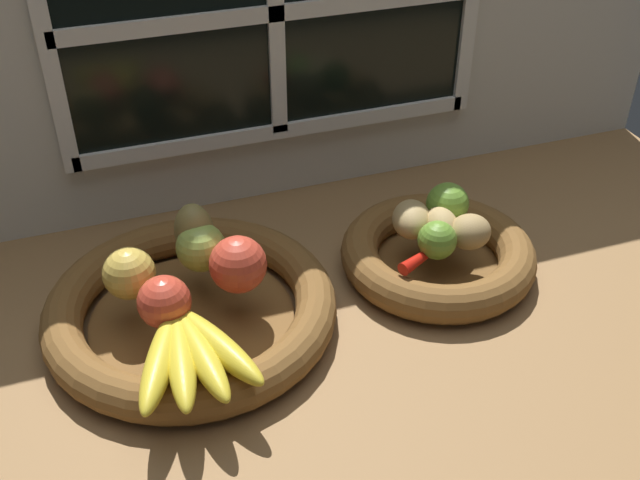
% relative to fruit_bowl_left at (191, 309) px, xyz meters
% --- Properties ---
extents(ground_plane, '(1.40, 0.90, 0.03)m').
position_rel_fruit_bowl_left_xyz_m(ground_plane, '(0.21, -0.01, -0.04)').
color(ground_plane, olive).
extents(back_wall, '(1.40, 0.05, 0.55)m').
position_rel_fruit_bowl_left_xyz_m(back_wall, '(0.21, 0.29, 0.25)').
color(back_wall, silver).
rests_on(back_wall, ground_plane).
extents(fruit_bowl_left, '(0.39, 0.39, 0.05)m').
position_rel_fruit_bowl_left_xyz_m(fruit_bowl_left, '(0.00, 0.00, 0.00)').
color(fruit_bowl_left, brown).
rests_on(fruit_bowl_left, ground_plane).
extents(fruit_bowl_right, '(0.28, 0.28, 0.05)m').
position_rel_fruit_bowl_left_xyz_m(fruit_bowl_right, '(0.36, 0.00, 0.00)').
color(fruit_bowl_right, brown).
rests_on(fruit_bowl_right, ground_plane).
extents(apple_golden_left, '(0.07, 0.07, 0.07)m').
position_rel_fruit_bowl_left_xyz_m(apple_golden_left, '(-0.07, 0.02, 0.06)').
color(apple_golden_left, gold).
rests_on(apple_golden_left, fruit_bowl_left).
extents(apple_red_front, '(0.07, 0.07, 0.07)m').
position_rel_fruit_bowl_left_xyz_m(apple_red_front, '(-0.04, -0.05, 0.06)').
color(apple_red_front, '#CC422D').
rests_on(apple_red_front, fruit_bowl_left).
extents(apple_red_right, '(0.07, 0.07, 0.07)m').
position_rel_fruit_bowl_left_xyz_m(apple_red_right, '(0.06, -0.01, 0.07)').
color(apple_red_right, '#CC422D').
rests_on(apple_red_right, fruit_bowl_left).
extents(apple_green_back, '(0.07, 0.07, 0.07)m').
position_rel_fruit_bowl_left_xyz_m(apple_green_back, '(0.03, 0.05, 0.06)').
color(apple_green_back, '#99B74C').
rests_on(apple_green_back, fruit_bowl_left).
extents(pear_brown, '(0.06, 0.07, 0.08)m').
position_rel_fruit_bowl_left_xyz_m(pear_brown, '(0.03, 0.07, 0.07)').
color(pear_brown, olive).
rests_on(pear_brown, fruit_bowl_left).
extents(banana_bunch_front, '(0.16, 0.18, 0.03)m').
position_rel_fruit_bowl_left_xyz_m(banana_bunch_front, '(-0.02, -0.13, 0.05)').
color(banana_bunch_front, gold).
rests_on(banana_bunch_front, fruit_bowl_left).
extents(potato_small, '(0.06, 0.06, 0.05)m').
position_rel_fruit_bowl_left_xyz_m(potato_small, '(0.39, -0.03, 0.05)').
color(potato_small, '#A38451').
rests_on(potato_small, fruit_bowl_right).
extents(potato_oblong, '(0.08, 0.09, 0.05)m').
position_rel_fruit_bowl_left_xyz_m(potato_oblong, '(0.33, 0.03, 0.05)').
color(potato_oblong, tan).
rests_on(potato_oblong, fruit_bowl_right).
extents(potato_large, '(0.05, 0.07, 0.05)m').
position_rel_fruit_bowl_left_xyz_m(potato_large, '(0.36, -0.00, 0.05)').
color(potato_large, tan).
rests_on(potato_large, fruit_bowl_right).
extents(lime_near, '(0.05, 0.05, 0.05)m').
position_rel_fruit_bowl_left_xyz_m(lime_near, '(0.34, -0.04, 0.06)').
color(lime_near, olive).
rests_on(lime_near, fruit_bowl_right).
extents(lime_far, '(0.06, 0.06, 0.06)m').
position_rel_fruit_bowl_left_xyz_m(lime_far, '(0.39, 0.04, 0.06)').
color(lime_far, '#6B9E33').
rests_on(lime_far, fruit_bowl_right).
extents(chili_pepper, '(0.14, 0.08, 0.02)m').
position_rel_fruit_bowl_left_xyz_m(chili_pepper, '(0.34, -0.03, 0.04)').
color(chili_pepper, red).
rests_on(chili_pepper, fruit_bowl_right).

